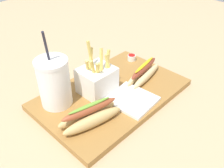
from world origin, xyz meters
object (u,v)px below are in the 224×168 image
Objects in this scene: napkin_stack at (132,99)px; fries_basket at (97,80)px; hot_dog_1 at (144,73)px; soda_cup at (54,82)px; ketchup_cup_1 at (132,57)px; hot_dog_2 at (90,116)px.

fries_basket is at bearing -70.50° from napkin_stack.
hot_dog_1 is at bearing 158.96° from fries_basket.
soda_cup reaches higher than ketchup_cup_1.
hot_dog_2 is at bearing -7.94° from napkin_stack.
hot_dog_1 is at bearing -157.56° from napkin_stack.
napkin_stack is (0.19, 0.16, -0.01)m from ketchup_cup_1.
hot_dog_2 is 5.94× the size of ketchup_cup_1.
napkin_stack is (-0.16, 0.16, -0.07)m from soda_cup.
soda_cup is at bearing -20.38° from fries_basket.
soda_cup reaches higher than hot_dog_2.
ketchup_cup_1 is 0.24× the size of napkin_stack.
napkin_stack is (-0.15, 0.02, -0.02)m from hot_dog_2.
fries_basket is 0.91× the size of hot_dog_2.
hot_dog_2 is at bearing 6.08° from hot_dog_1.
napkin_stack is at bearing 40.30° from ketchup_cup_1.
soda_cup reaches higher than hot_dog_1.
hot_dog_2 is 0.36m from ketchup_cup_1.
fries_basket is 0.17m from hot_dog_1.
hot_dog_2 is (-0.01, 0.14, -0.05)m from soda_cup.
hot_dog_2 is at bearing 22.31° from ketchup_cup_1.
soda_cup is at bearing 0.44° from ketchup_cup_1.
hot_dog_1 is (-0.16, 0.06, -0.02)m from fries_basket.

